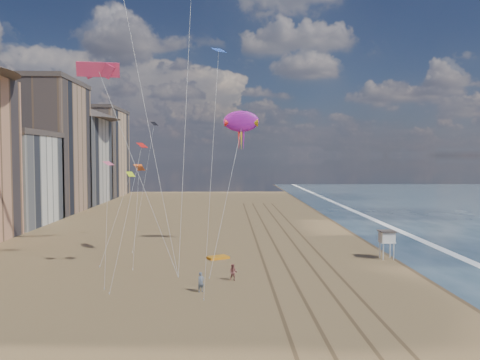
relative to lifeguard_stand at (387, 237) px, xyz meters
name	(u,v)px	position (x,y,z in m)	size (l,w,h in m)	color
ground	(307,338)	(-13.85, -24.24, -2.65)	(260.00, 260.00, 0.00)	brown
wet_sand	(385,236)	(5.15, 15.76, -2.64)	(260.00, 260.00, 0.00)	#42301E
foam	(411,236)	(9.35, 15.76, -2.64)	(260.00, 260.00, 0.00)	white
tracks	(287,250)	(-11.30, 5.76, -2.64)	(7.68, 120.00, 0.01)	brown
buildings	(30,150)	(-59.59, 41.35, 10.91)	(34.72, 131.35, 29.00)	#C6B284
lifeguard_stand	(387,237)	(0.00, 0.00, 0.00)	(1.90, 1.90, 3.43)	white
grounded_kite	(218,257)	(-20.44, 0.67, -2.50)	(2.49, 1.58, 0.28)	orange
show_kite	(241,122)	(-17.39, 8.16, 14.45)	(4.64, 8.93, 23.57)	#A519A4
kite_flyer_a	(201,282)	(-21.73, -13.16, -1.73)	(0.67, 0.44, 1.83)	slate
kite_flyer_b	(233,272)	(-18.72, -9.40, -1.81)	(0.81, 0.63, 1.67)	#9B544F
small_kites	(158,129)	(-27.58, 0.54, 13.07)	(13.79, 18.58, 14.63)	#DD5675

